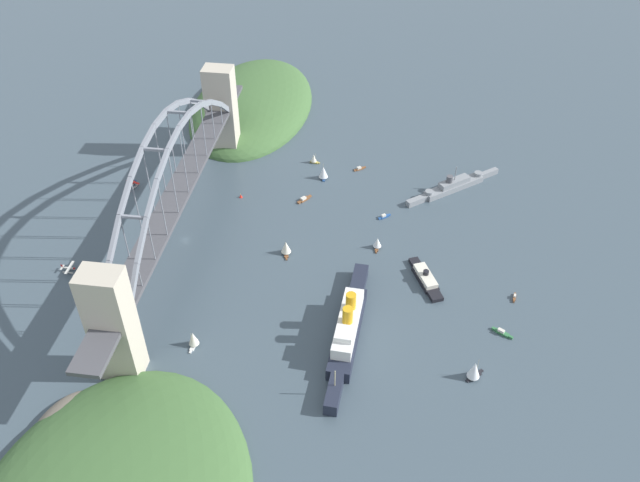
# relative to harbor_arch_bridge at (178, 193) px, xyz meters

# --- Properties ---
(ground_plane) EXTENTS (1400.00, 1400.00, 0.00)m
(ground_plane) POSITION_rel_harbor_arch_bridge_xyz_m (-0.00, 0.00, -33.48)
(ground_plane) COLOR #3D4C56
(harbor_arch_bridge) EXTENTS (258.42, 19.19, 77.14)m
(harbor_arch_bridge) POSITION_rel_harbor_arch_bridge_xyz_m (0.00, 0.00, 0.00)
(harbor_arch_bridge) COLOR #BCB29E
(harbor_arch_bridge) RESTS_ON ground
(headland_west_shore) EXTENTS (158.19, 90.51, 31.73)m
(headland_west_shore) POSITION_rel_harbor_arch_bridge_xyz_m (-164.56, 3.45, -33.48)
(headland_west_shore) COLOR #3D6033
(headland_west_shore) RESTS_ON ground
(ocean_liner) EXTENTS (96.17, 14.73, 22.44)m
(ocean_liner) POSITION_rel_harbor_arch_bridge_xyz_m (62.55, 102.92, -27.12)
(ocean_liner) COLOR #1E2333
(ocean_liner) RESTS_ON ground
(naval_cruiser) EXTENTS (49.12, 60.01, 17.30)m
(naval_cruiser) POSITION_rel_harbor_arch_bridge_xyz_m (-72.86, 157.07, -30.44)
(naval_cruiser) COLOR gray
(naval_cruiser) RESTS_ON ground
(harbor_ferry_steamer) EXTENTS (34.23, 19.76, 7.27)m
(harbor_ferry_steamer) POSITION_rel_harbor_arch_bridge_xyz_m (16.49, 140.91, -31.33)
(harbor_ferry_steamer) COLOR black
(harbor_ferry_steamer) RESTS_ON ground
(seaplane_taxiing_near_bridge) EXTENTS (10.76, 7.91, 4.61)m
(seaplane_taxiing_near_bridge) POSITION_rel_harbor_arch_bridge_xyz_m (35.80, -56.07, -31.63)
(seaplane_taxiing_near_bridge) COLOR #B7B7B2
(seaplane_taxiing_near_bridge) RESTS_ON ground
(seaplane_second_in_formation) EXTENTS (7.38, 10.00, 5.07)m
(seaplane_second_in_formation) POSITION_rel_harbor_arch_bridge_xyz_m (-47.53, -49.26, -31.35)
(seaplane_second_in_formation) COLOR #B7B7B2
(seaplane_second_in_formation) RESTS_ON ground
(small_boat_0) EXTENTS (4.49, 7.08, 7.58)m
(small_boat_0) POSITION_rel_harbor_arch_bridge_xyz_m (-91.67, 63.41, -29.96)
(small_boat_0) COLOR gold
(small_boat_0) RESTS_ON ground
(small_boat_1) EXTENTS (9.36, 5.67, 10.21)m
(small_boat_1) POSITION_rel_harbor_arch_bridge_xyz_m (78.69, 28.26, -28.72)
(small_boat_1) COLOR silver
(small_boat_1) RESTS_ON ground
(small_boat_2) EXTENTS (9.70, 9.58, 12.03)m
(small_boat_2) POSITION_rel_harbor_arch_bridge_xyz_m (80.16, 164.30, -27.98)
(small_boat_2) COLOR black
(small_boat_2) RESTS_ON ground
(small_boat_3) EXTENTS (10.40, 6.80, 9.69)m
(small_boat_3) POSITION_rel_harbor_arch_bridge_xyz_m (4.03, 61.20, -28.97)
(small_boat_3) COLOR brown
(small_boat_3) RESTS_ON ground
(small_boat_4) EXTENTS (6.31, 7.48, 2.39)m
(small_boat_4) POSITION_rel_harbor_arch_bridge_xyz_m (-37.14, 114.99, -32.63)
(small_boat_4) COLOR #234C8C
(small_boat_4) RESTS_ON ground
(small_boat_5) EXTENTS (7.07, 2.16, 2.13)m
(small_boat_5) POSITION_rel_harbor_arch_bridge_xyz_m (23.53, 188.30, -32.69)
(small_boat_5) COLOR brown
(small_boat_5) RESTS_ON ground
(small_boat_6) EXTENTS (10.10, 8.24, 2.38)m
(small_boat_6) POSITION_rel_harbor_arch_bridge_xyz_m (-48.05, 63.43, -32.64)
(small_boat_6) COLOR brown
(small_boat_6) RESTS_ON ground
(small_boat_7) EXTENTS (8.73, 4.96, 7.93)m
(small_boat_7) POSITION_rel_harbor_arch_bridge_xyz_m (-8.02, 112.69, -29.73)
(small_boat_7) COLOR brown
(small_boat_7) RESTS_ON ground
(small_boat_8) EXTENTS (6.65, 8.05, 2.10)m
(small_boat_8) POSITION_rel_harbor_arch_bridge_xyz_m (-87.69, 95.17, -32.74)
(small_boat_8) COLOR brown
(small_boat_8) RESTS_ON ground
(small_boat_9) EXTENTS (10.94, 6.95, 10.44)m
(small_boat_9) POSITION_rel_harbor_arch_bridge_xyz_m (-74.06, 72.34, -28.66)
(small_boat_9) COLOR #234C8C
(small_boat_9) RESTS_ON ground
(small_boat_10) EXTENTS (6.88, 10.57, 2.59)m
(small_boat_10) POSITION_rel_harbor_arch_bridge_xyz_m (50.15, 179.80, -32.54)
(small_boat_10) COLOR #2D6B3D
(small_boat_10) RESTS_ON ground
(channel_marker_buoy) EXTENTS (2.20, 2.20, 2.75)m
(channel_marker_buoy) POSITION_rel_harbor_arch_bridge_xyz_m (-45.58, 22.92, -32.36)
(channel_marker_buoy) COLOR red
(channel_marker_buoy) RESTS_ON ground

